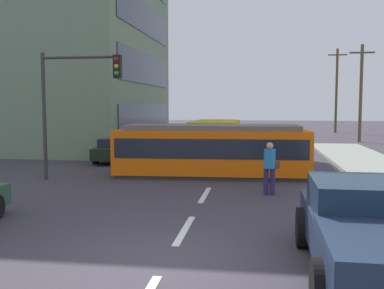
{
  "coord_description": "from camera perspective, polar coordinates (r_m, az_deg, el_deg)",
  "views": [
    {
      "loc": [
        1.62,
        -7.9,
        2.89
      ],
      "look_at": [
        -0.97,
        9.78,
        1.25
      ],
      "focal_mm": 41.97,
      "sensor_mm": 36.0,
      "label": 1
    }
  ],
  "objects": [
    {
      "name": "ground_plane",
      "position": [
        18.21,
        3.14,
        -3.9
      ],
      "size": [
        120.0,
        120.0,
        0.0
      ],
      "primitive_type": "plane",
      "color": "#3D3741"
    },
    {
      "name": "lane_stripe_1",
      "position": [
        10.44,
        -0.94,
        -10.79
      ],
      "size": [
        0.16,
        2.4,
        0.01
      ],
      "primitive_type": "cube",
      "color": "silver",
      "rests_on": "ground"
    },
    {
      "name": "lane_stripe_2",
      "position": [
        14.29,
        1.67,
        -6.4
      ],
      "size": [
        0.16,
        2.4,
        0.01
      ],
      "primitive_type": "cube",
      "color": "silver",
      "rests_on": "ground"
    },
    {
      "name": "lane_stripe_3",
      "position": [
        23.93,
        4.4,
        -1.7
      ],
      "size": [
        0.16,
        2.4,
        0.01
      ],
      "primitive_type": "cube",
      "color": "silver",
      "rests_on": "ground"
    },
    {
      "name": "lane_stripe_4",
      "position": [
        29.89,
        5.2,
        -0.32
      ],
      "size": [
        0.16,
        2.4,
        0.01
      ],
      "primitive_type": "cube",
      "color": "silver",
      "rests_on": "ground"
    },
    {
      "name": "corner_building",
      "position": [
        33.28,
        -20.49,
        13.75
      ],
      "size": [
        16.92,
        14.7,
        16.0
      ],
      "color": "slate",
      "rests_on": "ground"
    },
    {
      "name": "streetcar_tram",
      "position": [
        17.89,
        2.52,
        -0.64
      ],
      "size": [
        7.68,
        2.89,
        2.05
      ],
      "color": "#F15F09",
      "rests_on": "ground"
    },
    {
      "name": "city_bus",
      "position": [
        26.34,
        3.02,
        1.26
      ],
      "size": [
        2.69,
        5.18,
        1.87
      ],
      "color": "gold",
      "rests_on": "ground"
    },
    {
      "name": "pedestrian_crossing",
      "position": [
        14.35,
        9.85,
        -2.62
      ],
      "size": [
        0.5,
        0.36,
        1.67
      ],
      "color": "#2B2152",
      "rests_on": "ground"
    },
    {
      "name": "pickup_truck_parked",
      "position": [
        8.1,
        22.1,
        -10.1
      ],
      "size": [
        2.34,
        5.03,
        1.55
      ],
      "color": "#1D2B43",
      "rests_on": "ground"
    },
    {
      "name": "parked_sedan_mid",
      "position": [
        22.8,
        -8.84,
        -0.53
      ],
      "size": [
        2.08,
        4.27,
        1.19
      ],
      "color": "black",
      "rests_on": "ground"
    },
    {
      "name": "traffic_light_mast",
      "position": [
        17.25,
        -14.61,
        6.7
      ],
      "size": [
        3.09,
        0.33,
        4.77
      ],
      "color": "#333333",
      "rests_on": "ground"
    },
    {
      "name": "utility_pole_far",
      "position": [
        35.9,
        20.66,
        6.35
      ],
      "size": [
        1.8,
        0.24,
        7.24
      ],
      "color": "brown",
      "rests_on": "ground"
    },
    {
      "name": "utility_pole_distant",
      "position": [
        46.82,
        17.88,
        6.72
      ],
      "size": [
        1.8,
        0.24,
        8.24
      ],
      "color": "brown",
      "rests_on": "ground"
    }
  ]
}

